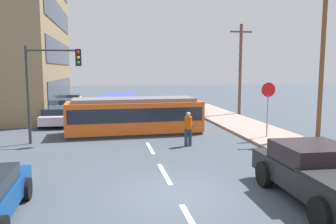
{
  "coord_description": "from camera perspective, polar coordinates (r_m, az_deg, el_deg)",
  "views": [
    {
      "loc": [
        -1.95,
        -9.37,
        3.69
      ],
      "look_at": [
        1.5,
        9.5,
        1.25
      ],
      "focal_mm": 35.78,
      "sensor_mm": 36.0,
      "label": 1
    }
  ],
  "objects": [
    {
      "name": "streetcar_tram",
      "position": [
        19.42,
        -5.73,
        -0.54
      ],
      "size": [
        7.75,
        2.82,
        2.07
      ],
      "color": "#E55A1B",
      "rests_on": "ground"
    },
    {
      "name": "parked_sedan_furthest",
      "position": [
        35.63,
        -16.2,
        2.02
      ],
      "size": [
        2.13,
        4.27,
        1.19
      ],
      "color": "silver",
      "rests_on": "ground"
    },
    {
      "name": "lane_stripe_2",
      "position": [
        15.92,
        -3.05,
        -6.15
      ],
      "size": [
        0.16,
        2.4,
        0.01
      ],
      "primitive_type": "cube",
      "color": "silver",
      "rests_on": "ground"
    },
    {
      "name": "city_bus",
      "position": [
        24.92,
        -8.45,
        1.13
      ],
      "size": [
        2.59,
        5.99,
        1.86
      ],
      "color": "#374591",
      "rests_on": "ground"
    },
    {
      "name": "pedestrian_crossing",
      "position": [
        16.18,
        3.48,
        -2.55
      ],
      "size": [
        0.51,
        0.36,
        1.67
      ],
      "color": "#1A3448",
      "rests_on": "ground"
    },
    {
      "name": "sidewalk_curb_right",
      "position": [
        18.05,
        18.97,
        -4.73
      ],
      "size": [
        3.2,
        36.0,
        0.14
      ],
      "primitive_type": "cube",
      "color": "gray",
      "rests_on": "ground"
    },
    {
      "name": "utility_pole_near",
      "position": [
        19.73,
        24.79,
        8.22
      ],
      "size": [
        1.8,
        0.24,
        8.14
      ],
      "color": "brown",
      "rests_on": "ground"
    },
    {
      "name": "pickup_truck_parked",
      "position": [
        10.36,
        24.76,
        -9.65
      ],
      "size": [
        2.37,
        5.05,
        1.55
      ],
      "color": "black",
      "rests_on": "ground"
    },
    {
      "name": "ground_plane",
      "position": [
        19.81,
        -4.53,
        -3.52
      ],
      "size": [
        120.0,
        120.0,
        0.0
      ],
      "primitive_type": "plane",
      "color": "#3F4752"
    },
    {
      "name": "lane_stripe_4",
      "position": [
        31.46,
        -6.72,
        0.46
      ],
      "size": [
        0.16,
        2.4,
        0.01
      ],
      "primitive_type": "cube",
      "color": "silver",
      "rests_on": "ground"
    },
    {
      "name": "lane_stripe_1",
      "position": [
        12.11,
        -0.6,
        -10.48
      ],
      "size": [
        0.16,
        2.4,
        0.01
      ],
      "primitive_type": "cube",
      "color": "silver",
      "rests_on": "ground"
    },
    {
      "name": "utility_pole_mid",
      "position": [
        27.74,
        12.21,
        7.33
      ],
      "size": [
        1.8,
        0.24,
        7.27
      ],
      "color": "brown",
      "rests_on": "ground"
    },
    {
      "name": "lane_stripe_3",
      "position": [
        25.52,
        -5.86,
        -1.1
      ],
      "size": [
        0.16,
        2.4,
        0.01
      ],
      "primitive_type": "cube",
      "color": "silver",
      "rests_on": "ground"
    },
    {
      "name": "stop_sign",
      "position": [
        18.36,
        16.68,
        2.26
      ],
      "size": [
        0.76,
        0.07,
        2.88
      ],
      "color": "gray",
      "rests_on": "sidewalk_curb_right"
    },
    {
      "name": "parked_sedan_mid",
      "position": [
        23.57,
        -18.24,
        -0.6
      ],
      "size": [
        2.07,
        4.22,
        1.19
      ],
      "color": "silver",
      "rests_on": "ground"
    },
    {
      "name": "traffic_light_mast",
      "position": [
        17.61,
        -19.5,
        5.85
      ],
      "size": [
        2.68,
        0.33,
        4.83
      ],
      "color": "#333333",
      "rests_on": "ground"
    },
    {
      "name": "parked_sedan_far",
      "position": [
        29.95,
        -17.0,
        1.05
      ],
      "size": [
        2.14,
        4.28,
        1.19
      ],
      "color": "#B2C7BD",
      "rests_on": "ground"
    }
  ]
}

